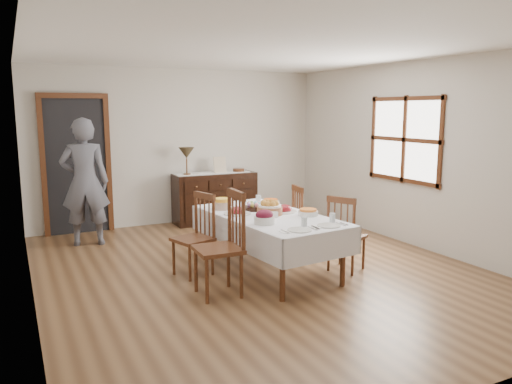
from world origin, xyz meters
name	(u,v)px	position (x,y,z in m)	size (l,w,h in m)	color
ground	(260,270)	(0.00, 0.00, 0.00)	(6.00, 6.00, 0.00)	brown
room_shell	(234,133)	(-0.15, 0.42, 1.64)	(5.02, 6.02, 2.65)	white
dining_table	(269,222)	(0.08, -0.08, 0.61)	(1.24, 2.13, 0.70)	white
chair_left_near	(223,243)	(-0.69, -0.53, 0.56)	(0.48, 0.48, 1.10)	#4E2815
chair_left_far	(196,234)	(-0.72, 0.22, 0.49)	(0.50, 0.50, 0.96)	#4E2815
chair_right_near	(345,233)	(0.91, -0.46, 0.47)	(0.52, 0.52, 0.92)	#4E2815
chair_right_far	(306,219)	(0.90, 0.40, 0.47)	(0.45, 0.45, 0.92)	#4E2815
sideboard	(215,198)	(0.51, 2.72, 0.43)	(1.42, 0.52, 0.85)	black
person	(85,178)	(-1.69, 2.16, 0.97)	(0.61, 0.39, 1.94)	#54555F
bread_basket	(270,208)	(0.09, -0.08, 0.77)	(0.30, 0.30, 0.18)	brown
egg_basket	(254,207)	(0.04, 0.24, 0.74)	(0.25, 0.25, 0.11)	black
ham_platter_a	(237,212)	(-0.24, 0.12, 0.73)	(0.33, 0.33, 0.11)	silver
ham_platter_b	(284,210)	(0.32, -0.02, 0.73)	(0.31, 0.31, 0.11)	silver
beet_bowl	(264,218)	(-0.18, -0.47, 0.77)	(0.23, 0.23, 0.16)	silver
carrot_bowl	(271,203)	(0.35, 0.38, 0.74)	(0.24, 0.24, 0.09)	silver
pineapple_bowl	(222,204)	(-0.28, 0.48, 0.76)	(0.24, 0.24, 0.14)	tan
casserole_dish	(308,212)	(0.48, -0.31, 0.73)	(0.24, 0.24, 0.08)	silver
butter_dish	(271,215)	(0.03, -0.23, 0.73)	(0.15, 0.10, 0.07)	silver
setting_left	(301,227)	(0.05, -0.86, 0.72)	(0.43, 0.31, 0.10)	silver
setting_right	(330,223)	(0.43, -0.83, 0.72)	(0.43, 0.31, 0.10)	silver
glass_far_a	(231,203)	(-0.13, 0.57, 0.75)	(0.07, 0.07, 0.11)	silver
glass_far_b	(258,199)	(0.32, 0.68, 0.75)	(0.07, 0.07, 0.10)	silver
runner	(212,173)	(0.47, 2.75, 0.85)	(1.30, 0.35, 0.01)	white
table_lamp	(187,154)	(0.00, 2.70, 1.21)	(0.26, 0.26, 0.46)	brown
picture_frame	(220,165)	(0.60, 2.71, 0.99)	(0.22, 0.08, 0.28)	#C3B090
deco_bowl	(239,170)	(0.95, 2.70, 0.88)	(0.20, 0.20, 0.06)	#4E2815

